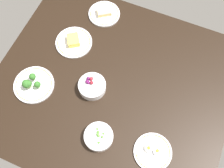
{
  "coord_description": "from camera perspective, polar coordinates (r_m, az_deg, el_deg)",
  "views": [
    {
      "loc": [
        22.23,
        -52.57,
        136.44
      ],
      "look_at": [
        0.0,
        0.0,
        6.0
      ],
      "focal_mm": 42.56,
      "sensor_mm": 36.0,
      "label": 1
    }
  ],
  "objects": [
    {
      "name": "bowl_berries",
      "position": [
        1.41,
        -4.3,
        -0.47
      ],
      "size": [
        14.77,
        14.77,
        7.0
      ],
      "color": "silver",
      "rests_on": "dining_table"
    },
    {
      "name": "plate_eggs",
      "position": [
        1.35,
        8.74,
        -14.14
      ],
      "size": [
        18.77,
        18.77,
        4.21
      ],
      "color": "silver",
      "rests_on": "dining_table"
    },
    {
      "name": "plate_sandwich",
      "position": [
        1.68,
        -1.68,
        14.92
      ],
      "size": [
        19.19,
        19.19,
        4.5
      ],
      "color": "silver",
      "rests_on": "dining_table"
    },
    {
      "name": "plate_broccoli",
      "position": [
        1.49,
        -16.59,
        -0.05
      ],
      "size": [
        21.82,
        21.82,
        7.77
      ],
      "color": "silver",
      "rests_on": "dining_table"
    },
    {
      "name": "bowl_peas",
      "position": [
        1.33,
        -2.89,
        -11.23
      ],
      "size": [
        14.55,
        14.55,
        5.62
      ],
      "color": "silver",
      "rests_on": "dining_table"
    },
    {
      "name": "dining_table",
      "position": [
        1.46,
        -0.0,
        -0.63
      ],
      "size": [
        127.09,
        113.11,
        4.0
      ],
      "primitive_type": "cube",
      "color": "black",
      "rests_on": "ground"
    },
    {
      "name": "plate_cheese",
      "position": [
        1.57,
        -8.22,
        8.95
      ],
      "size": [
        21.24,
        21.24,
        4.88
      ],
      "color": "silver",
      "rests_on": "dining_table"
    }
  ]
}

